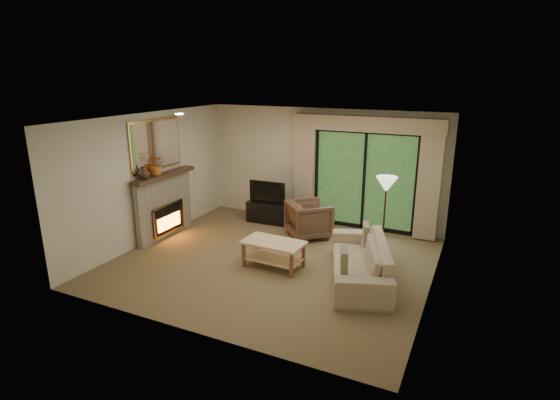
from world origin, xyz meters
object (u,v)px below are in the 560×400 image
at_px(coffee_table, 274,254).
at_px(armchair, 309,219).
at_px(media_console, 269,212).
at_px(sofa, 360,260).

bearing_deg(coffee_table, armchair, 92.09).
height_order(media_console, coffee_table, media_console).
bearing_deg(sofa, coffee_table, -100.43).
height_order(sofa, coffee_table, sofa).
bearing_deg(media_console, coffee_table, -63.25).
bearing_deg(media_console, armchair, -24.07).
xyz_separation_m(media_console, sofa, (2.67, -1.92, 0.09)).
distance_m(media_console, armchair, 1.29).
xyz_separation_m(media_console, armchair, (1.19, -0.48, 0.14)).
distance_m(media_console, coffee_table, 2.45).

